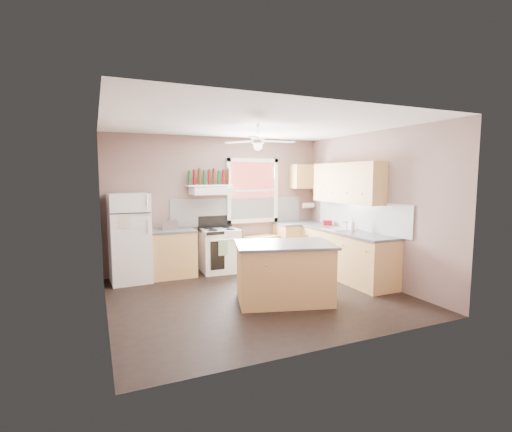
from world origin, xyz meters
name	(u,v)px	position (x,y,z in m)	size (l,w,h in m)	color
floor	(258,295)	(0.00, 0.00, 0.00)	(4.50, 4.50, 0.00)	black
ceiling	(258,124)	(0.00, 0.00, 2.70)	(4.50, 4.50, 0.00)	white
wall_back	(218,203)	(0.00, 2.02, 1.35)	(4.50, 0.05, 2.70)	#785E57
wall_right	(372,207)	(2.27, 0.00, 1.35)	(0.05, 4.00, 2.70)	#785E57
wall_left	(101,218)	(-2.27, 0.00, 1.35)	(0.05, 4.00, 2.70)	#785E57
backsplash_back	(239,211)	(0.45, 1.99, 1.18)	(2.90, 0.03, 0.55)	white
backsplash_right	(359,215)	(2.23, 0.30, 1.18)	(0.03, 2.60, 0.55)	white
window_view	(252,191)	(0.75, 1.98, 1.60)	(1.00, 0.02, 1.20)	maroon
window_frame	(253,191)	(0.75, 1.96, 1.60)	(1.16, 0.07, 1.36)	white
refrigerator	(129,238)	(-1.80, 1.65, 0.80)	(0.68, 0.66, 1.60)	white
base_cabinet_left	(171,254)	(-1.06, 1.70, 0.43)	(0.90, 0.60, 0.86)	tan
counter_left	(170,231)	(-1.06, 1.70, 0.88)	(0.92, 0.62, 0.04)	#49494C
toaster	(170,225)	(-1.05, 1.72, 0.99)	(0.28, 0.16, 0.18)	silver
stove	(220,250)	(-0.08, 1.68, 0.43)	(0.72, 0.64, 0.86)	white
range_hood	(211,191)	(-0.23, 1.75, 1.62)	(0.78, 0.50, 0.14)	white
bottle_shelf	(209,186)	(-0.23, 1.87, 1.72)	(0.90, 0.26, 0.03)	white
cart	(262,251)	(0.87, 1.75, 0.32)	(0.65, 0.43, 0.65)	tan
base_cabinet_corner	(299,244)	(1.75, 1.70, 0.43)	(1.00, 0.60, 0.86)	tan
base_cabinet_right	(346,255)	(1.95, 0.30, 0.43)	(0.60, 2.20, 0.86)	tan
counter_corner	(299,223)	(1.75, 1.70, 0.88)	(1.02, 0.62, 0.04)	#49494C
counter_right	(346,231)	(1.94, 0.30, 0.88)	(0.62, 2.22, 0.04)	#49494C
sink	(340,229)	(1.94, 0.50, 0.90)	(0.55, 0.45, 0.03)	silver
faucet	(347,225)	(2.10, 0.50, 0.97)	(0.03, 0.03, 0.14)	silver
upper_cabinet_right	(347,183)	(2.08, 0.50, 1.78)	(0.33, 1.80, 0.76)	tan
upper_cabinet_corner	(305,177)	(1.95, 1.83, 1.90)	(0.60, 0.33, 0.52)	tan
paper_towel	(308,206)	(2.07, 1.86, 1.25)	(0.12, 0.12, 0.26)	white
island	(284,274)	(0.26, -0.41, 0.43)	(1.37, 0.87, 0.86)	tan
island_top	(284,244)	(0.26, -0.41, 0.88)	(1.45, 0.95, 0.04)	#49494C
ceiling_fan_hub	(258,141)	(0.00, 0.00, 2.45)	(0.20, 0.20, 0.08)	white
soap_bottle	(352,225)	(1.97, 0.17, 1.02)	(0.09, 0.09, 0.24)	silver
red_caddy	(327,223)	(2.06, 1.09, 0.95)	(0.18, 0.12, 0.10)	#B40F1E
wine_bottles	(209,178)	(-0.23, 1.87, 1.88)	(0.86, 0.06, 0.31)	#143819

